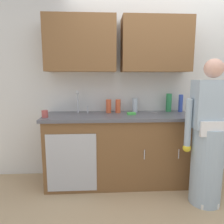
{
  "coord_description": "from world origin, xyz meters",
  "views": [
    {
      "loc": [
        -0.8,
        -2.03,
        1.42
      ],
      "look_at": [
        -0.65,
        0.55,
        1.0
      ],
      "focal_mm": 33.77,
      "sensor_mm": 36.0,
      "label": 1
    }
  ],
  "objects": [
    {
      "name": "bottle_water_tall",
      "position": [
        -0.68,
        0.85,
        1.03
      ],
      "size": [
        0.07,
        0.07,
        0.19
      ],
      "primitive_type": "cylinder",
      "color": "#E05933",
      "rests_on": "countertop"
    },
    {
      "name": "bottle_water_short",
      "position": [
        0.35,
        0.89,
        1.06
      ],
      "size": [
        0.06,
        0.06,
        0.24
      ],
      "primitive_type": "cylinder",
      "color": "#334CB2",
      "rests_on": "countertop"
    },
    {
      "name": "kitchen_wall_with_uppers",
      "position": [
        -0.14,
        0.99,
        1.48
      ],
      "size": [
        4.8,
        0.44,
        2.7
      ],
      "color": "silver",
      "rests_on": "ground"
    },
    {
      "name": "cup_by_sink",
      "position": [
        -1.48,
        0.55,
        0.98
      ],
      "size": [
        0.08,
        0.08,
        0.09
      ],
      "primitive_type": "cylinder",
      "color": "#B24C47",
      "rests_on": "countertop"
    },
    {
      "name": "counter_cabinet",
      "position": [
        -0.55,
        0.7,
        0.45
      ],
      "size": [
        1.9,
        0.62,
        0.9
      ],
      "color": "brown",
      "rests_on": "ground"
    },
    {
      "name": "sink",
      "position": [
        -1.06,
        0.71,
        0.93
      ],
      "size": [
        0.5,
        0.36,
        0.35
      ],
      "color": "#B7BABF",
      "rests_on": "counter_cabinet"
    },
    {
      "name": "countertop",
      "position": [
        -0.55,
        0.7,
        0.92
      ],
      "size": [
        1.96,
        0.66,
        0.04
      ],
      "primitive_type": "cube",
      "color": "#595960",
      "rests_on": "counter_cabinet"
    },
    {
      "name": "ground_plane",
      "position": [
        0.0,
        0.0,
        0.0
      ],
      "size": [
        9.0,
        9.0,
        0.0
      ],
      "primitive_type": "plane",
      "color": "tan"
    },
    {
      "name": "knife_on_counter",
      "position": [
        -0.08,
        0.91,
        0.94
      ],
      "size": [
        0.13,
        0.22,
        0.01
      ],
      "primitive_type": "cube",
      "rotation": [
        0.0,
        0.0,
        2.06
      ],
      "color": "silver",
      "rests_on": "countertop"
    },
    {
      "name": "bottle_cleaner_spray",
      "position": [
        -0.31,
        0.89,
        1.04
      ],
      "size": [
        0.07,
        0.07,
        0.2
      ],
      "primitive_type": "cylinder",
      "color": "silver",
      "rests_on": "countertop"
    },
    {
      "name": "person_at_sink",
      "position": [
        0.39,
        0.14,
        0.69
      ],
      "size": [
        0.55,
        0.34,
        1.62
      ],
      "color": "white",
      "rests_on": "ground"
    },
    {
      "name": "bottle_soap",
      "position": [
        -0.55,
        0.85,
        1.03
      ],
      "size": [
        0.07,
        0.07,
        0.19
      ],
      "primitive_type": "cylinder",
      "color": "#E05933",
      "rests_on": "countertop"
    },
    {
      "name": "sponge",
      "position": [
        -0.39,
        0.69,
        0.96
      ],
      "size": [
        0.11,
        0.07,
        0.03
      ],
      "primitive_type": "cube",
      "color": "#4CBF4C",
      "rests_on": "countertop"
    },
    {
      "name": "bottle_dish_liquid",
      "position": [
        0.18,
        0.91,
        1.07
      ],
      "size": [
        0.08,
        0.08,
        0.26
      ],
      "primitive_type": "cylinder",
      "color": "#2D8C4C",
      "rests_on": "countertop"
    }
  ]
}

